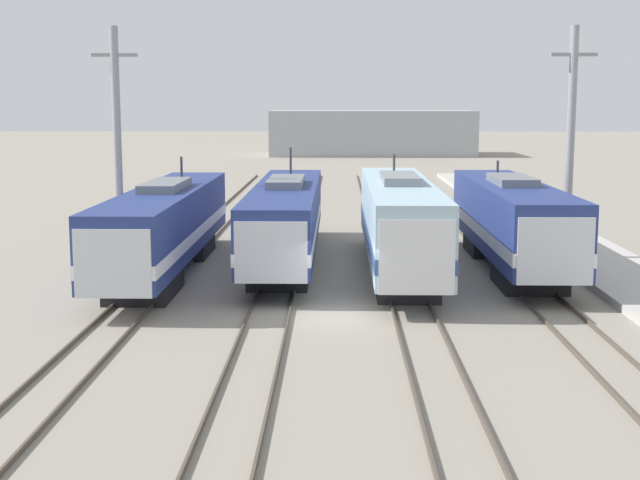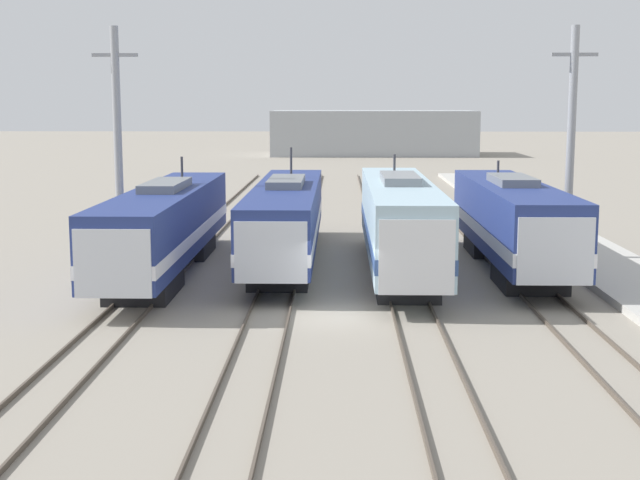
{
  "view_description": "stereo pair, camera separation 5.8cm",
  "coord_description": "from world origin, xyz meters",
  "px_view_note": "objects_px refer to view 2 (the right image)",
  "views": [
    {
      "loc": [
        -0.16,
        -30.38,
        7.41
      ],
      "look_at": [
        -0.78,
        1.61,
        2.45
      ],
      "focal_mm": 50.0,
      "sensor_mm": 36.0,
      "label": 1
    },
    {
      "loc": [
        -0.1,
        -30.38,
        7.41
      ],
      "look_at": [
        -0.78,
        1.61,
        2.45
      ],
      "focal_mm": 50.0,
      "sensor_mm": 36.0,
      "label": 2
    }
  ],
  "objects_px": {
    "locomotive_center_right": "(400,224)",
    "catenary_tower_left": "(118,143)",
    "locomotive_far_right": "(513,223)",
    "catenary_tower_right": "(571,143)",
    "locomotive_far_left": "(164,228)",
    "locomotive_center_left": "(286,220)"
  },
  "relations": [
    {
      "from": "catenary_tower_left",
      "to": "catenary_tower_right",
      "type": "height_order",
      "value": "same"
    },
    {
      "from": "catenary_tower_left",
      "to": "locomotive_center_right",
      "type": "bearing_deg",
      "value": -13.69
    },
    {
      "from": "catenary_tower_left",
      "to": "catenary_tower_right",
      "type": "distance_m",
      "value": 20.84
    },
    {
      "from": "locomotive_far_right",
      "to": "catenary_tower_right",
      "type": "relative_size",
      "value": 1.54
    },
    {
      "from": "locomotive_center_right",
      "to": "catenary_tower_left",
      "type": "distance_m",
      "value": 13.65
    },
    {
      "from": "locomotive_far_left",
      "to": "catenary_tower_left",
      "type": "bearing_deg",
      "value": 128.51
    },
    {
      "from": "locomotive_far_left",
      "to": "catenary_tower_right",
      "type": "bearing_deg",
      "value": 10.68
    },
    {
      "from": "catenary_tower_left",
      "to": "locomotive_center_left",
      "type": "bearing_deg",
      "value": -4.4
    },
    {
      "from": "locomotive_center_right",
      "to": "locomotive_center_left",
      "type": "bearing_deg",
      "value": 153.46
    },
    {
      "from": "locomotive_far_right",
      "to": "catenary_tower_left",
      "type": "xyz_separation_m",
      "value": [
        -17.94,
        2.04,
        3.41
      ]
    },
    {
      "from": "locomotive_center_left",
      "to": "locomotive_far_left",
      "type": "bearing_deg",
      "value": -150.96
    },
    {
      "from": "locomotive_far_left",
      "to": "catenary_tower_left",
      "type": "distance_m",
      "value": 5.58
    },
    {
      "from": "locomotive_far_right",
      "to": "catenary_tower_right",
      "type": "bearing_deg",
      "value": 35.18
    },
    {
      "from": "locomotive_center_left",
      "to": "locomotive_far_right",
      "type": "distance_m",
      "value": 10.25
    },
    {
      "from": "locomotive_far_left",
      "to": "catenary_tower_right",
      "type": "relative_size",
      "value": 1.74
    },
    {
      "from": "locomotive_center_left",
      "to": "catenary_tower_left",
      "type": "xyz_separation_m",
      "value": [
        -7.79,
        0.6,
        3.51
      ]
    },
    {
      "from": "locomotive_center_left",
      "to": "locomotive_far_right",
      "type": "height_order",
      "value": "locomotive_center_left"
    },
    {
      "from": "locomotive_center_right",
      "to": "catenary_tower_left",
      "type": "bearing_deg",
      "value": 166.31
    },
    {
      "from": "locomotive_far_left",
      "to": "locomotive_center_left",
      "type": "bearing_deg",
      "value": 29.04
    },
    {
      "from": "locomotive_far_left",
      "to": "locomotive_center_left",
      "type": "height_order",
      "value": "locomotive_center_left"
    },
    {
      "from": "locomotive_far_left",
      "to": "locomotive_far_right",
      "type": "xyz_separation_m",
      "value": [
        15.22,
        1.37,
        0.07
      ]
    },
    {
      "from": "locomotive_far_left",
      "to": "locomotive_center_left",
      "type": "relative_size",
      "value": 0.97
    }
  ]
}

